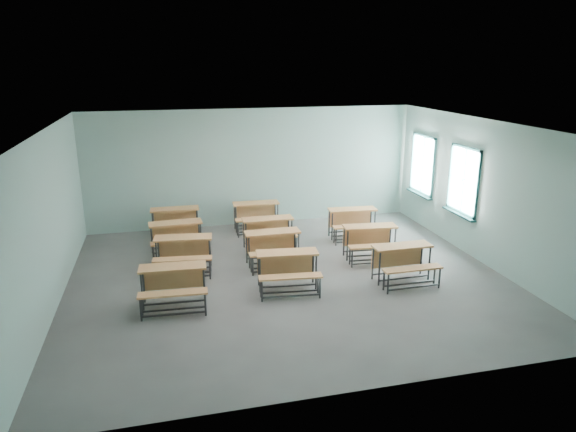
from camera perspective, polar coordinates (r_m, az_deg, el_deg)
name	(u,v)px	position (r m, az deg, el deg)	size (l,w,h in m)	color
room	(292,205)	(10.44, 0.42, 1.27)	(9.04, 8.04, 3.24)	slate
desk_unit_r0c0	(173,281)	(9.76, -12.64, -7.05)	(1.27, 0.89, 0.77)	#C67F47
desk_unit_r0c1	(288,266)	(10.21, -0.02, -5.53)	(1.31, 0.95, 0.77)	#C67F47
desk_unit_r0c2	(404,258)	(10.83, 12.76, -4.62)	(1.24, 0.84, 0.77)	#C67F47
desk_unit_r1c0	(183,249)	(11.28, -11.55, -3.66)	(1.31, 0.96, 0.77)	#C67F47
desk_unit_r1c1	(274,243)	(11.41, -1.61, -3.07)	(1.23, 0.83, 0.77)	#C67F47
desk_unit_r1c2	(371,237)	(11.94, 9.20, -2.37)	(1.30, 0.94, 0.77)	#C67F47
desk_unit_r2c0	(176,234)	(12.33, -12.30, -1.93)	(1.27, 0.89, 0.77)	#C67F47
desk_unit_r2c1	(269,229)	(12.37, -2.17, -1.47)	(1.23, 0.83, 0.77)	#C67F47
desk_unit_r2c2	(353,219)	(13.25, 7.26, -0.35)	(1.29, 0.93, 0.77)	#C67F47
desk_unit_r3c0	(175,219)	(13.50, -12.42, -0.30)	(1.24, 0.85, 0.77)	#C67F47
desk_unit_r3c1	(257,212)	(13.76, -3.50, 0.40)	(1.25, 0.86, 0.77)	#C67F47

